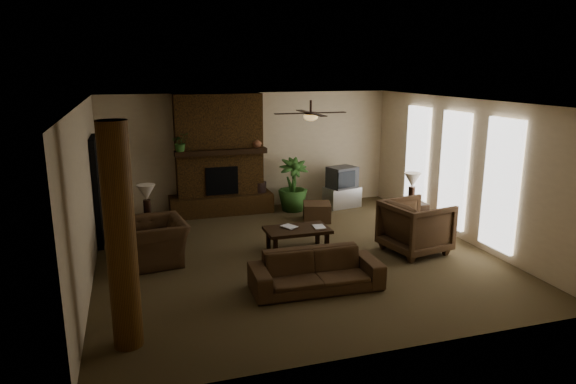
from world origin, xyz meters
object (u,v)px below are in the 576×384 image
object	(u,v)px
ottoman	(317,212)
side_table_left	(148,232)
sofa	(316,265)
side_table_right	(413,215)
coffee_table	(297,231)
floor_plant	(293,196)
log_column	(121,238)
lamp_left	(146,195)
armchair_right	(416,224)
tv_stand	(342,197)
floor_vase	(259,193)
armchair_left	(155,234)
lamp_right	(412,182)

from	to	relation	value
ottoman	side_table_left	bearing A→B (deg)	-170.76
sofa	side_table_right	size ratio (longest dim) A/B	3.70
coffee_table	floor_plant	bearing A→B (deg)	73.95
log_column	lamp_left	world-z (taller)	log_column
log_column	coffee_table	size ratio (longest dim) A/B	2.33
log_column	side_table_right	bearing A→B (deg)	28.62
side_table_left	side_table_right	distance (m)	5.53
log_column	side_table_right	distance (m)	6.82
armchair_right	side_table_right	xyz separation A→B (m)	(0.75, 1.35, -0.26)
tv_stand	lamp_left	distance (m)	4.98
sofa	floor_vase	bearing A→B (deg)	88.59
armchair_left	side_table_right	world-z (taller)	armchair_left
floor_plant	coffee_table	bearing A→B (deg)	-106.05
sofa	lamp_right	world-z (taller)	lamp_right
lamp_right	floor_plant	bearing A→B (deg)	134.90
log_column	floor_vase	distance (m)	6.42
armchair_left	side_table_left	bearing A→B (deg)	178.80
side_table_right	coffee_table	bearing A→B (deg)	-167.87
side_table_left	lamp_right	xyz separation A→B (m)	(5.47, -0.47, 0.73)
side_table_right	sofa	bearing A→B (deg)	-142.79
armchair_left	armchair_right	size ratio (longest dim) A/B	1.07
side_table_right	ottoman	bearing A→B (deg)	148.55
lamp_left	lamp_right	bearing A→B (deg)	-5.40
side_table_left	lamp_left	xyz separation A→B (m)	(0.02, 0.05, 0.73)
armchair_right	lamp_right	distance (m)	1.62
armchair_right	side_table_right	bearing A→B (deg)	-39.36
floor_plant	tv_stand	bearing A→B (deg)	-1.77
armchair_left	coffee_table	distance (m)	2.59
lamp_left	floor_plant	bearing A→B (deg)	23.74
ottoman	floor_plant	world-z (taller)	floor_plant
floor_vase	lamp_right	distance (m)	3.65
log_column	side_table_left	size ratio (longest dim) A/B	5.09
lamp_left	log_column	bearing A→B (deg)	-96.22
sofa	lamp_right	distance (m)	3.92
ottoman	side_table_right	world-z (taller)	side_table_right
coffee_table	sofa	bearing A→B (deg)	-98.73
sofa	armchair_left	world-z (taller)	armchair_left
tv_stand	ottoman	bearing A→B (deg)	-148.91
sofa	floor_plant	distance (m)	4.52
lamp_left	ottoman	bearing A→B (deg)	8.54
ottoman	lamp_right	distance (m)	2.21
side_table_right	floor_plant	bearing A→B (deg)	135.09
sofa	ottoman	size ratio (longest dim) A/B	3.39
log_column	tv_stand	bearing A→B (deg)	45.72
armchair_right	floor_vase	xyz separation A→B (m)	(-2.08, 3.68, -0.11)
lamp_right	side_table_right	bearing A→B (deg)	-34.59
log_column	coffee_table	world-z (taller)	log_column
floor_vase	coffee_table	bearing A→B (deg)	-90.00
sofa	side_table_right	bearing A→B (deg)	39.06
coffee_table	floor_plant	distance (m)	2.77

